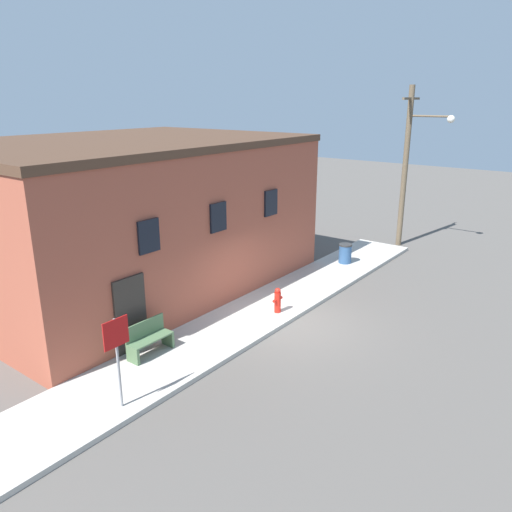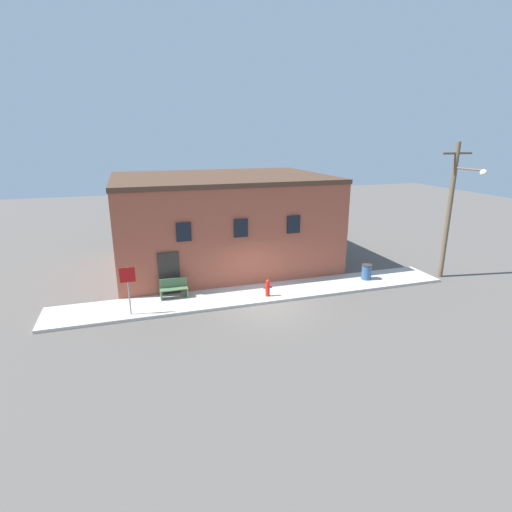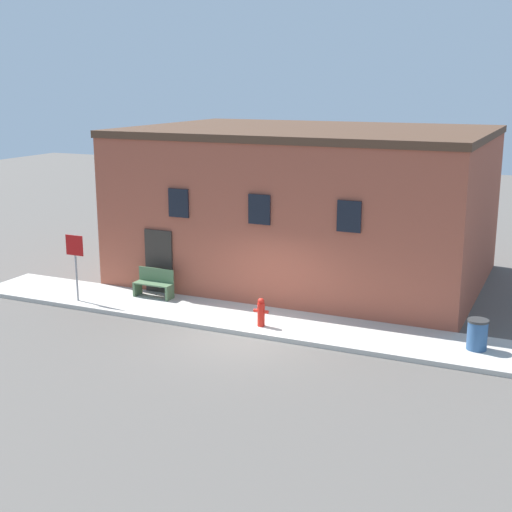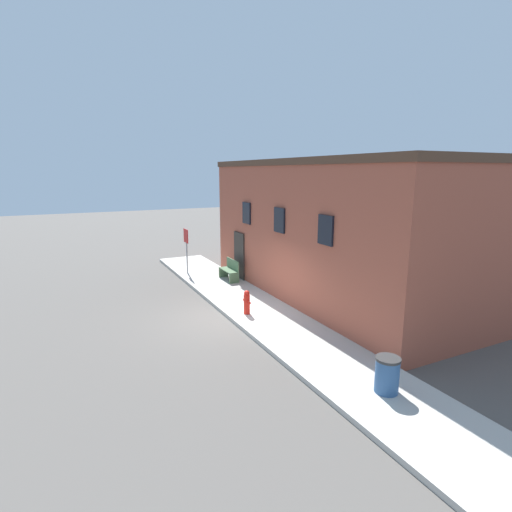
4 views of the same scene
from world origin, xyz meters
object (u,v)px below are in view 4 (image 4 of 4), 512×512
Objects in this scene: stop_sign at (186,243)px; fire_hydrant at (247,302)px; bench at (230,270)px; trash_bin at (387,375)px.

fire_hydrant is at bearing 1.63° from stop_sign.
fire_hydrant is 6.32m from stop_sign.
bench is 10.04m from trash_bin.
stop_sign reaches higher than fire_hydrant.
stop_sign is (-6.23, -0.18, 1.05)m from fire_hydrant.
trash_bin is at bearing 3.92° from stop_sign.
stop_sign is 2.61m from bench.
fire_hydrant is 0.39× the size of stop_sign.
bench is (1.98, 1.35, -1.03)m from stop_sign.
stop_sign is at bearing -178.37° from fire_hydrant.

